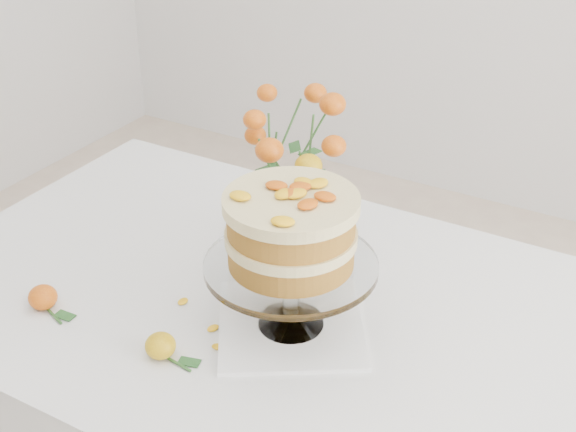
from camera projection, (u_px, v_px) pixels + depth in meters
name	position (u px, v px, depth m)	size (l,w,h in m)	color
table	(262.00, 327.00, 1.64)	(1.43, 0.93, 0.76)	tan
napkin	(291.00, 325.00, 1.51)	(0.27, 0.27, 0.01)	white
cake_stand	(291.00, 237.00, 1.41)	(0.32, 0.32, 0.28)	silver
rose_vase	(285.00, 159.00, 1.62)	(0.26, 0.26, 0.38)	silver
loose_rose_near	(161.00, 346.00, 1.42)	(0.10, 0.06, 0.05)	gold
loose_rose_far	(43.00, 297.00, 1.55)	(0.10, 0.06, 0.05)	#BD4109
stray_petal_a	(183.00, 302.00, 1.58)	(0.03, 0.02, 0.00)	yellow
stray_petal_b	(213.00, 328.00, 1.50)	(0.03, 0.02, 0.00)	yellow
stray_petal_c	(219.00, 347.00, 1.45)	(0.03, 0.02, 0.00)	yellow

